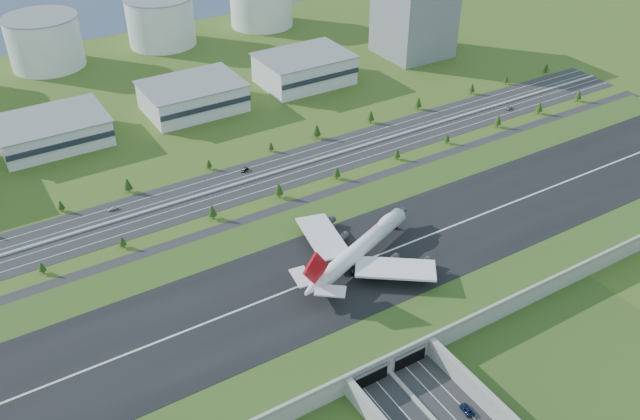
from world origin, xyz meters
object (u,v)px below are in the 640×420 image
car_7 (112,209)px  car_6 (509,108)px  car_2 (467,410)px  boeing_747 (360,248)px  office_tower (414,17)px  car_5 (245,170)px

car_7 → car_6: bearing=90.1°
car_2 → car_6: bearing=-130.5°
boeing_747 → car_6: (171.58, 86.07, -13.63)m
office_tower → boeing_747: 263.64m
car_5 → car_6: 175.67m
car_6 → car_7: size_ratio=1.21×
office_tower → boeing_747: (-178.48, -193.61, -12.96)m
car_5 → office_tower: bearing=93.8°
car_6 → car_7: car_6 is taller
office_tower → car_2: size_ratio=9.09×
boeing_747 → car_7: bearing=104.2°
car_7 → boeing_747: bearing=40.0°
boeing_747 → car_2: 80.46m
boeing_747 → car_7: (-74.70, 103.83, -13.74)m
car_2 → car_7: bearing=-63.2°
car_6 → car_7: 246.92m
boeing_747 → car_7: 128.64m
car_2 → car_5: size_ratio=1.27×
car_2 → car_5: bearing=-84.8°
boeing_747 → car_7: boeing_747 is taller
car_2 → car_6: car_2 is taller
car_2 → car_5: (6.37, 182.47, -0.06)m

